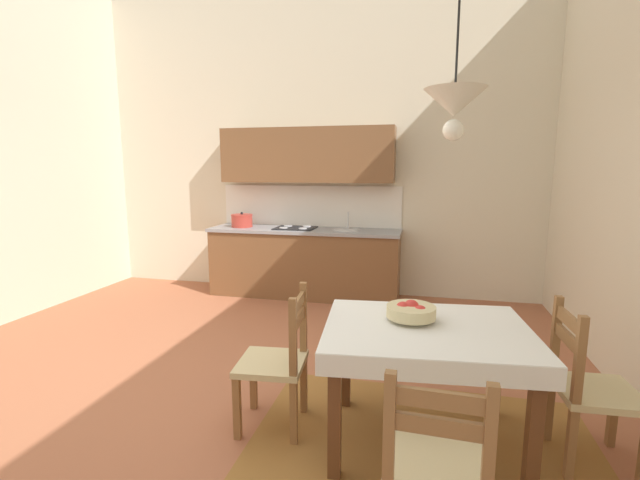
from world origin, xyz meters
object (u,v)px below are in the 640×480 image
(dining_chair_window_side, at_px, (589,390))
(fruit_bowl, at_px, (411,311))
(dining_chair_camera_side, at_px, (436,474))
(dining_table, at_px, (426,349))
(kitchen_cabinetry, at_px, (305,232))
(pendant_lamp, at_px, (455,104))
(dining_chair_tv_side, at_px, (278,362))

(dining_chair_window_side, height_order, fruit_bowl, dining_chair_window_side)
(dining_chair_camera_side, relative_size, fruit_bowl, 3.10)
(dining_table, height_order, fruit_bowl, fruit_bowl)
(dining_table, relative_size, dining_chair_camera_side, 1.39)
(kitchen_cabinetry, xyz_separation_m, dining_chair_camera_side, (1.61, -3.82, -0.41))
(fruit_bowl, xyz_separation_m, pendant_lamp, (0.19, -0.21, 1.19))
(dining_table, bearing_deg, pendant_lamp, -55.35)
(kitchen_cabinetry, height_order, pendant_lamp, pendant_lamp)
(kitchen_cabinetry, height_order, dining_chair_window_side, kitchen_cabinetry)
(dining_chair_window_side, bearing_deg, dining_table, -177.32)
(kitchen_cabinetry, relative_size, dining_table, 1.94)
(kitchen_cabinetry, relative_size, fruit_bowl, 8.35)
(dining_chair_tv_side, bearing_deg, kitchen_cabinetry, 102.06)
(dining_chair_camera_side, bearing_deg, dining_table, 92.88)
(dining_chair_window_side, relative_size, pendant_lamp, 1.16)
(dining_chair_camera_side, bearing_deg, dining_chair_window_side, 46.73)
(kitchen_cabinetry, xyz_separation_m, fruit_bowl, (1.47, -2.87, -0.04))
(fruit_bowl, relative_size, pendant_lamp, 0.37)
(kitchen_cabinetry, height_order, dining_chair_camera_side, kitchen_cabinetry)
(pendant_lamp, bearing_deg, dining_chair_camera_side, -93.46)
(kitchen_cabinetry, distance_m, dining_table, 3.35)
(dining_chair_window_side, distance_m, pendant_lamp, 1.77)
(dining_table, distance_m, dining_chair_camera_side, 0.89)
(dining_chair_camera_side, distance_m, fruit_bowl, 1.04)
(dining_table, distance_m, pendant_lamp, 1.40)
(dining_chair_window_side, bearing_deg, dining_chair_camera_side, -133.27)
(dining_table, bearing_deg, dining_chair_camera_side, -87.12)
(pendant_lamp, bearing_deg, dining_table, 124.65)
(dining_chair_tv_side, bearing_deg, dining_chair_window_side, 2.21)
(dining_chair_tv_side, relative_size, dining_chair_camera_side, 1.00)
(dining_chair_tv_side, height_order, fruit_bowl, dining_chair_tv_side)
(kitchen_cabinetry, height_order, fruit_bowl, kitchen_cabinetry)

